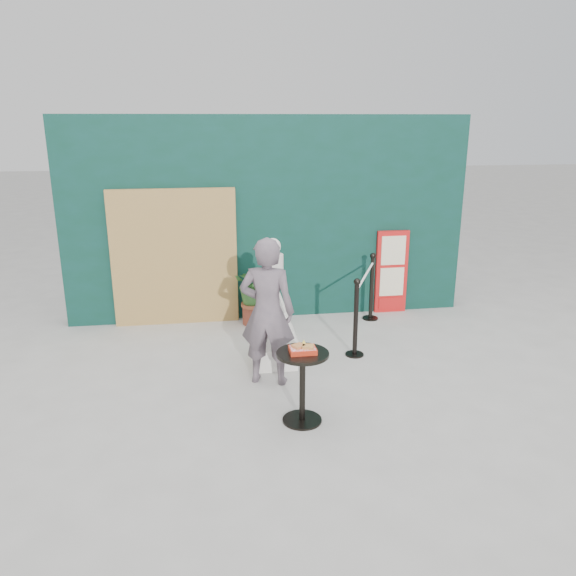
% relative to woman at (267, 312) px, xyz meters
% --- Properties ---
extents(ground, '(60.00, 60.00, 0.00)m').
position_rel_woman_xyz_m(ground, '(0.30, -0.79, -0.86)').
color(ground, '#ADAAA5').
rests_on(ground, ground).
extents(back_wall, '(6.00, 0.30, 3.00)m').
position_rel_woman_xyz_m(back_wall, '(0.30, 2.36, 0.64)').
color(back_wall, '#0B3125').
rests_on(back_wall, ground).
extents(bamboo_fence, '(1.80, 0.08, 2.00)m').
position_rel_woman_xyz_m(bamboo_fence, '(-1.10, 2.15, 0.14)').
color(bamboo_fence, tan).
rests_on(bamboo_fence, ground).
extents(woman, '(0.72, 0.58, 1.71)m').
position_rel_woman_xyz_m(woman, '(0.00, 0.00, 0.00)').
color(woman, slate).
rests_on(woman, ground).
extents(menu_board, '(0.50, 0.07, 1.30)m').
position_rel_woman_xyz_m(menu_board, '(2.20, 2.17, -0.21)').
color(menu_board, red).
rests_on(menu_board, ground).
extents(statue, '(0.62, 0.62, 1.60)m').
position_rel_woman_xyz_m(statue, '(0.13, 0.49, -0.20)').
color(statue, white).
rests_on(statue, ground).
extents(cafe_table, '(0.52, 0.52, 0.75)m').
position_rel_woman_xyz_m(cafe_table, '(0.24, -0.94, -0.36)').
color(cafe_table, black).
rests_on(cafe_table, ground).
extents(food_basket, '(0.26, 0.19, 0.11)m').
position_rel_woman_xyz_m(food_basket, '(0.24, -0.94, -0.07)').
color(food_basket, red).
rests_on(food_basket, cafe_table).
extents(planter, '(0.54, 0.47, 0.92)m').
position_rel_woman_xyz_m(planter, '(0.01, 1.95, -0.32)').
color(planter, brown).
rests_on(planter, ground).
extents(stanchion_barrier, '(0.84, 1.54, 1.03)m').
position_rel_woman_xyz_m(stanchion_barrier, '(1.50, 1.23, -0.36)').
color(stanchion_barrier, black).
rests_on(stanchion_barrier, ground).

